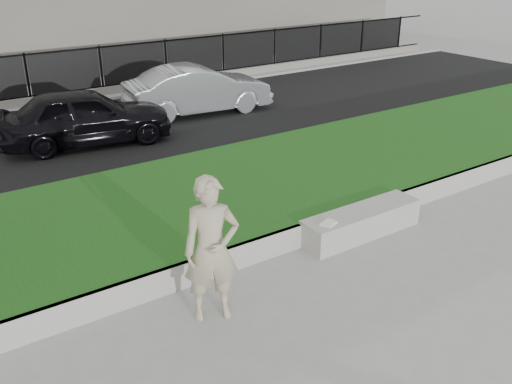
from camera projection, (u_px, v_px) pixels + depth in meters
ground at (305, 291)px, 7.99m from camera, size 90.00×90.00×0.00m
grass_bank at (200, 204)px, 10.18m from camera, size 34.00×4.00×0.40m
grass_kerb at (263, 248)px, 8.70m from camera, size 34.00×0.08×0.40m
street at (94, 135)px, 14.41m from camera, size 34.00×7.00×0.04m
far_pavement at (43, 97)px, 17.79m from camera, size 34.00×3.00×0.12m
iron_fence at (50, 88)px, 16.84m from camera, size 32.00×0.30×1.50m
stone_bench at (361, 222)px, 9.45m from camera, size 2.22×0.55×0.45m
man at (212, 250)px, 7.10m from camera, size 0.83×0.69×1.94m
book at (329, 223)px, 8.89m from camera, size 0.30×0.25×0.03m
car_dark at (86, 116)px, 13.47m from camera, size 4.17×2.21×1.35m
car_silver at (198, 90)px, 15.94m from camera, size 4.19×1.88×1.34m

